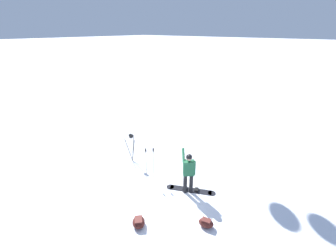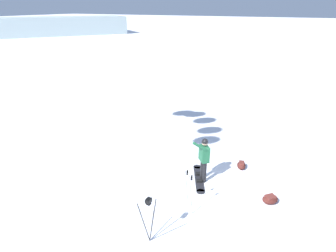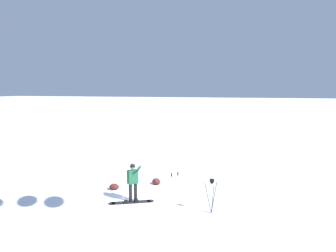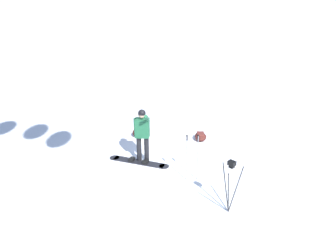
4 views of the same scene
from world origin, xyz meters
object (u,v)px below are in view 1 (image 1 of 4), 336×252
snowboard (191,190)px  gear_bag_large (206,223)px  snowboarder (189,170)px  camera_tripod (131,142)px  ski_poles (150,159)px  gear_bag_small (139,222)px

snowboard → gear_bag_large: (1.16, 1.37, 0.12)m
snowboarder → camera_tripod: 3.28m
snowboard → ski_poles: ski_poles is taller
camera_tripod → gear_bag_small: (2.54, 3.04, -0.82)m
gear_bag_large → ski_poles: size_ratio=0.40×
snowboard → gear_bag_small: gear_bag_small is taller
ski_poles → snowboard: bearing=101.1°
snowboard → camera_tripod: camera_tripod is taller
camera_tripod → gear_bag_small: size_ratio=2.10×
gear_bag_large → gear_bag_small: 2.07m
snowboarder → camera_tripod: snowboarder is taller
snowboarder → ski_poles: (0.20, -1.73, -0.11)m
snowboard → gear_bag_large: size_ratio=3.28×
gear_bag_large → camera_tripod: 4.89m
snowboard → gear_bag_small: (2.45, -0.26, 0.11)m
snowboarder → snowboard: bearing=170.2°
ski_poles → gear_bag_small: bearing=35.4°
snowboarder → ski_poles: snowboarder is taller
snowboarder → ski_poles: 1.75m
snowboarder → gear_bag_large: bearing=53.8°
gear_bag_large → snowboarder: bearing=-126.2°
gear_bag_large → ski_poles: bearing=-104.7°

